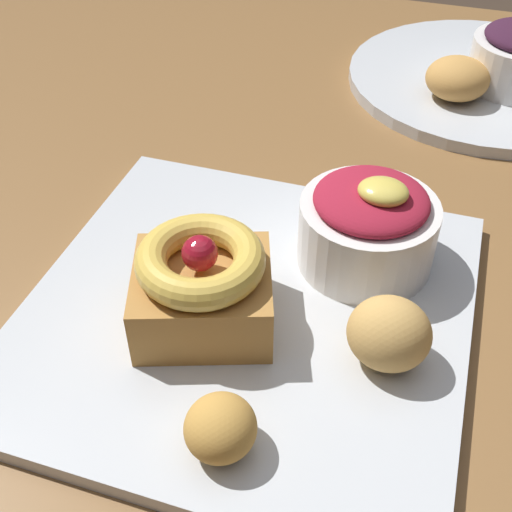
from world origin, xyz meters
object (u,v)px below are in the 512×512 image
berry_ramekin (368,226)px  back_plate (487,80)px  cake_slice (202,285)px  fritter_middle (389,334)px  front_plate (247,313)px  back_pastry (457,78)px  fritter_front (220,428)px

berry_ramekin → back_plate: berry_ramekin is taller
cake_slice → berry_ramekin: 0.12m
berry_ramekin → fritter_middle: 0.09m
front_plate → back_pastry: 0.35m
back_plate → fritter_front: bearing=-102.9°
berry_ramekin → back_plate: size_ratio=0.33×
front_plate → fritter_middle: (0.09, -0.02, 0.03)m
front_plate → fritter_middle: fritter_middle is taller
fritter_middle → back_pastry: fritter_middle is taller
fritter_middle → back_pastry: size_ratio=0.82×
berry_ramekin → fritter_front: size_ratio=2.35×
front_plate → berry_ramekin: berry_ramekin is taller
cake_slice → front_plate: bearing=41.2°
fritter_front → back_plate: fritter_front is taller
berry_ramekin → fritter_middle: (0.03, -0.09, -0.01)m
fritter_front → fritter_middle: size_ratio=0.80×
fritter_middle → back_pastry: 0.35m
front_plate → cake_slice: (-0.02, -0.02, 0.04)m
cake_slice → fritter_middle: bearing=1.6°
back_pastry → fritter_front: bearing=-100.8°
front_plate → cake_slice: cake_slice is taller
fritter_front → back_pastry: (0.08, 0.44, 0.00)m
cake_slice → fritter_front: cake_slice is taller
cake_slice → back_pastry: (0.13, 0.36, -0.01)m
berry_ramekin → back_plate: bearing=77.9°
front_plate → berry_ramekin: 0.10m
back_pastry → fritter_middle: bearing=-91.6°
back_pastry → back_plate: bearing=62.9°
back_pastry → berry_ramekin: bearing=-98.4°
front_plate → back_plate: 0.42m
front_plate → fritter_front: fritter_front is taller
front_plate → back_pastry: bearing=72.8°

